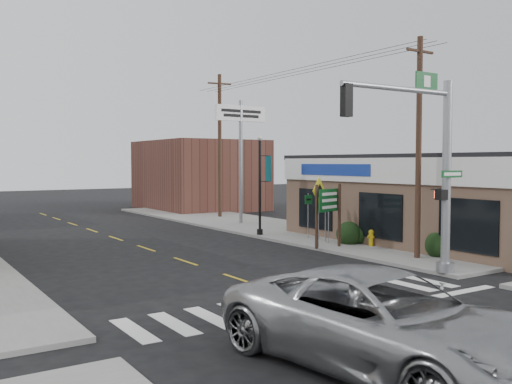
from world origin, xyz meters
TOP-DOWN VIEW (x-y plane):
  - ground at (0.00, 0.00)m, footprint 140.00×140.00m
  - sidewalk_right at (9.00, 13.00)m, footprint 6.00×38.00m
  - center_line at (0.00, 8.00)m, footprint 0.12×56.00m
  - crosswalk at (0.00, 0.40)m, footprint 11.00×2.20m
  - thrift_store at (14.50, 6.00)m, footprint 12.00×14.00m
  - bldg_distant_right at (12.00, 30.00)m, footprint 8.00×10.00m
  - suv at (-2.01, -4.47)m, footprint 3.94×6.93m
  - traffic_signal_pole at (5.41, 0.68)m, footprint 5.24×0.39m
  - guide_sign at (6.47, 7.09)m, footprint 1.58×0.13m
  - fire_hydrant at (8.36, 6.42)m, footprint 0.23×0.23m
  - ped_crossing_sign at (6.30, 7.58)m, footprint 1.19×0.08m
  - lamp_post at (6.47, 12.46)m, footprint 0.66×0.52m
  - dance_center_sign at (8.50, 17.75)m, footprint 3.52×0.22m
  - bare_tree at (10.46, 5.00)m, footprint 2.42×2.42m
  - shrub_front at (8.74, 2.98)m, footprint 1.15×1.15m
  - shrub_back at (8.09, 7.58)m, footprint 1.15×1.15m
  - utility_pole_near at (7.66, 3.18)m, footprint 1.49×0.22m
  - utility_pole_far at (9.50, 22.13)m, footprint 1.69×0.25m

SIDE VIEW (x-z plane):
  - ground at x=0.00m, z-range 0.00..0.00m
  - center_line at x=0.00m, z-range 0.00..0.01m
  - crosswalk at x=0.00m, z-range 0.00..0.01m
  - sidewalk_right at x=9.00m, z-range 0.00..0.13m
  - fire_hydrant at x=8.36m, z-range 0.16..0.90m
  - shrub_front at x=8.74m, z-range 0.13..0.99m
  - shrub_back at x=8.09m, z-range 0.13..1.00m
  - suv at x=-2.01m, z-range 0.00..1.83m
  - guide_sign at x=6.47m, z-range 0.54..3.31m
  - thrift_store at x=14.50m, z-range 0.00..4.00m
  - ped_crossing_sign at x=6.30m, z-range 0.67..3.74m
  - bldg_distant_right at x=12.00m, z-range 0.00..5.60m
  - lamp_post at x=6.47m, z-range 0.54..5.63m
  - bare_tree at x=10.46m, z-range 1.52..6.36m
  - traffic_signal_pole at x=5.41m, z-range 0.76..7.40m
  - utility_pole_near at x=7.66m, z-range 0.24..8.79m
  - utility_pole_far at x=9.50m, z-range 0.25..9.95m
  - dance_center_sign at x=8.50m, z-range 1.96..9.45m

